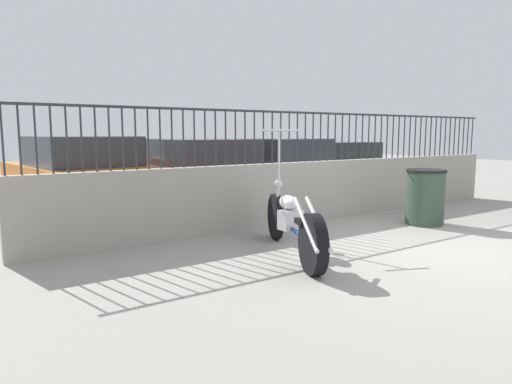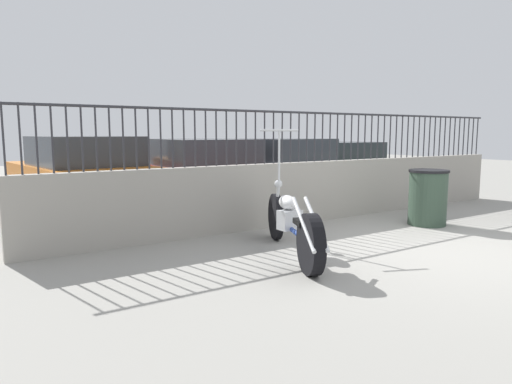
{
  "view_description": "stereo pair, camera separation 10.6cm",
  "coord_description": "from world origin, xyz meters",
  "px_view_note": "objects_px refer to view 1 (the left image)",
  "views": [
    {
      "loc": [
        -5.22,
        -3.38,
        1.49
      ],
      "look_at": [
        -1.79,
        1.65,
        0.7
      ],
      "focal_mm": 32.0,
      "sensor_mm": 36.0,
      "label": 1
    },
    {
      "loc": [
        -5.13,
        -3.44,
        1.49
      ],
      "look_at": [
        -1.79,
        1.65,
        0.7
      ],
      "focal_mm": 32.0,
      "sensor_mm": 36.0,
      "label": 2
    }
  ],
  "objects_px": {
    "car_green": "(327,165)",
    "car_orange": "(80,175)",
    "car_red": "(197,173)",
    "car_silver": "(273,168)",
    "trash_bin": "(425,197)",
    "motorcycle_blue": "(295,225)"
  },
  "relations": [
    {
      "from": "car_green",
      "to": "car_orange",
      "type": "bearing_deg",
      "value": 97.15
    },
    {
      "from": "car_red",
      "to": "car_silver",
      "type": "bearing_deg",
      "value": -86.16
    },
    {
      "from": "trash_bin",
      "to": "car_red",
      "type": "bearing_deg",
      "value": 119.99
    },
    {
      "from": "trash_bin",
      "to": "car_red",
      "type": "relative_size",
      "value": 0.21
    },
    {
      "from": "car_silver",
      "to": "car_green",
      "type": "distance_m",
      "value": 2.16
    },
    {
      "from": "trash_bin",
      "to": "car_orange",
      "type": "relative_size",
      "value": 0.22
    },
    {
      "from": "trash_bin",
      "to": "car_silver",
      "type": "height_order",
      "value": "car_silver"
    },
    {
      "from": "motorcycle_blue",
      "to": "car_green",
      "type": "bearing_deg",
      "value": -23.47
    },
    {
      "from": "car_silver",
      "to": "trash_bin",
      "type": "bearing_deg",
      "value": 178.55
    },
    {
      "from": "car_red",
      "to": "car_silver",
      "type": "distance_m",
      "value": 1.98
    },
    {
      "from": "motorcycle_blue",
      "to": "car_orange",
      "type": "height_order",
      "value": "motorcycle_blue"
    },
    {
      "from": "car_silver",
      "to": "motorcycle_blue",
      "type": "bearing_deg",
      "value": 141.84
    },
    {
      "from": "trash_bin",
      "to": "car_green",
      "type": "height_order",
      "value": "car_green"
    },
    {
      "from": "car_green",
      "to": "motorcycle_blue",
      "type": "bearing_deg",
      "value": 140.52
    },
    {
      "from": "car_orange",
      "to": "car_green",
      "type": "bearing_deg",
      "value": -95.96
    },
    {
      "from": "car_red",
      "to": "car_green",
      "type": "relative_size",
      "value": 0.93
    },
    {
      "from": "car_silver",
      "to": "car_red",
      "type": "bearing_deg",
      "value": 87.46
    },
    {
      "from": "car_red",
      "to": "car_silver",
      "type": "height_order",
      "value": "car_red"
    },
    {
      "from": "trash_bin",
      "to": "car_orange",
      "type": "height_order",
      "value": "car_orange"
    },
    {
      "from": "car_orange",
      "to": "car_red",
      "type": "height_order",
      "value": "car_orange"
    },
    {
      "from": "car_orange",
      "to": "car_silver",
      "type": "height_order",
      "value": "car_orange"
    },
    {
      "from": "car_orange",
      "to": "car_red",
      "type": "xyz_separation_m",
      "value": [
        2.19,
        -0.49,
        -0.03
      ]
    }
  ]
}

